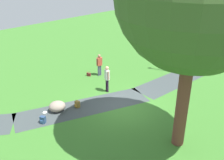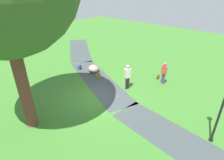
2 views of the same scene
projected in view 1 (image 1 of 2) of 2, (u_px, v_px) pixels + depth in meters
ground_plane at (125, 107)px, 15.22m from camera, size 48.00×48.00×0.00m
footpath_segment_near at (179, 78)px, 19.07m from camera, size 8.16×2.80×0.01m
footpath_segment_mid at (84, 107)px, 15.22m from camera, size 8.19×4.82×0.01m
lamp_post at (173, 43)px, 19.19m from camera, size 0.28×0.28×3.84m
lawn_boulder at (57, 106)px, 14.70m from camera, size 1.22×1.17×0.61m
woman_with_handbag at (99, 63)px, 19.11m from camera, size 0.51×0.31×1.68m
man_near_boulder at (107, 77)px, 16.65m from camera, size 0.36×0.49×1.80m
handbag_on_grass at (89, 74)px, 19.35m from camera, size 0.33×0.34×0.31m
backpack_by_boulder at (77, 104)px, 15.14m from camera, size 0.26×0.28×0.40m
spare_backpack_on_lawn at (43, 120)px, 13.65m from camera, size 0.34×0.34×0.40m
frisbee_on_grass at (45, 112)px, 14.67m from camera, size 0.25×0.25×0.02m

